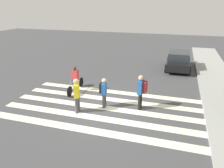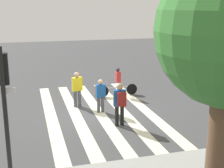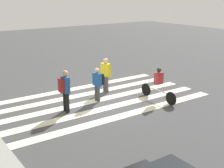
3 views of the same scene
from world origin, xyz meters
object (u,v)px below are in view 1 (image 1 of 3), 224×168
pedestrian_child_with_backpack (141,90)px  car_parked_dark_suv (178,60)px  pedestrian_adult_yellow_jacket (104,91)px  pedestrian_adult_tall_backpack (77,94)px  cyclist_near_curb (75,78)px

pedestrian_child_with_backpack → car_parked_dark_suv: bearing=-5.4°
pedestrian_adult_yellow_jacket → pedestrian_adult_tall_backpack: 1.40m
pedestrian_adult_yellow_jacket → cyclist_near_curb: (-1.54, -2.36, -0.07)m
pedestrian_child_with_backpack → pedestrian_adult_tall_backpack: bearing=119.8°
pedestrian_adult_yellow_jacket → pedestrian_adult_tall_backpack: bearing=-57.9°
car_parked_dark_suv → pedestrian_child_with_backpack: bearing=-11.3°
pedestrian_adult_tall_backpack → cyclist_near_curb: (-2.46, -1.31, -0.13)m
pedestrian_adult_yellow_jacket → pedestrian_child_with_backpack: 1.92m
pedestrian_child_with_backpack → car_parked_dark_suv: pedestrian_child_with_backpack is taller
cyclist_near_curb → car_parked_dark_suv: (-6.92, 5.88, -0.13)m
pedestrian_adult_tall_backpack → cyclist_near_curb: pedestrian_adult_tall_backpack is taller
cyclist_near_curb → car_parked_dark_suv: bearing=138.6°
pedestrian_adult_yellow_jacket → cyclist_near_curb: size_ratio=0.70×
pedestrian_child_with_backpack → cyclist_near_curb: (-1.17, -4.24, -0.20)m
car_parked_dark_suv → pedestrian_adult_yellow_jacket: bearing=-22.4°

